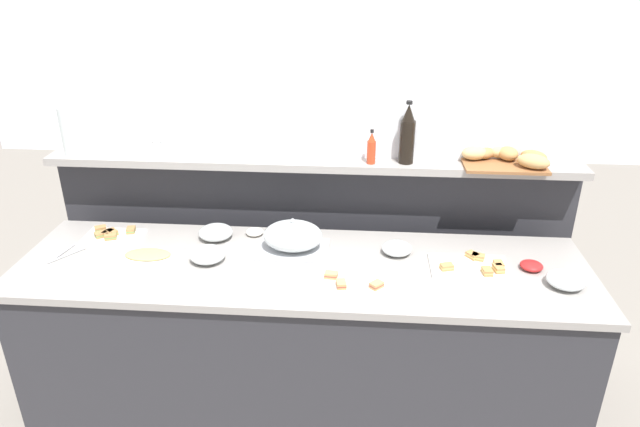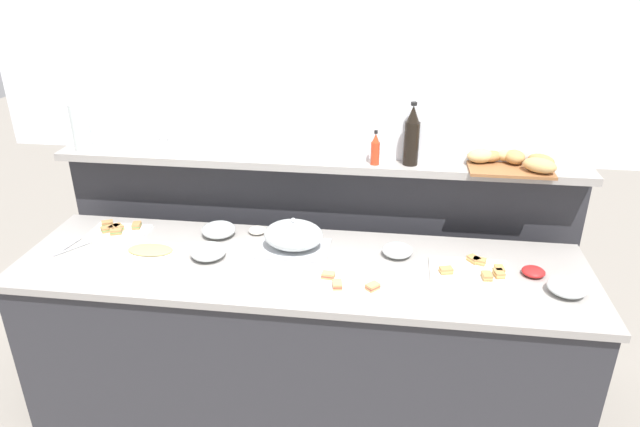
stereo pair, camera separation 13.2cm
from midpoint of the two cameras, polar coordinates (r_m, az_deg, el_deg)
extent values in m
plane|color=gray|center=(3.64, -1.66, -12.55)|extent=(12.00, 12.00, 0.00)
cube|color=#2D2D33|center=(2.91, -3.03, -13.02)|extent=(2.61, 0.70, 0.85)
cube|color=gray|center=(2.66, -3.25, -5.44)|extent=(2.65, 0.74, 0.03)
cube|color=#2D2D33|center=(3.27, -1.88, -4.78)|extent=(2.77, 0.08, 1.19)
cube|color=gray|center=(2.97, -2.15, 5.12)|extent=(2.77, 0.22, 0.04)
cube|color=white|center=(2.88, -2.22, 18.94)|extent=(3.37, 0.08, 1.37)
cube|color=white|center=(3.09, -21.02, -2.13)|extent=(0.29, 0.16, 0.01)
cube|color=#AD7A47|center=(3.09, -19.49, -1.70)|extent=(0.05, 0.06, 0.01)
cube|color=#66994C|center=(3.09, -19.51, -1.57)|extent=(0.05, 0.06, 0.01)
cube|color=#AD7A47|center=(3.08, -19.53, -1.44)|extent=(0.05, 0.06, 0.01)
cube|color=#AD7A47|center=(3.05, -21.32, -2.31)|extent=(0.07, 0.06, 0.01)
cube|color=#66994C|center=(3.05, -21.35, -2.18)|extent=(0.07, 0.06, 0.01)
cube|color=#AD7A47|center=(3.05, -21.37, -2.04)|extent=(0.07, 0.06, 0.01)
cube|color=#AD7A47|center=(3.10, -21.14, -1.90)|extent=(0.07, 0.07, 0.01)
cube|color=#66994C|center=(3.09, -21.16, -1.77)|extent=(0.07, 0.07, 0.01)
cube|color=#AD7A47|center=(3.09, -21.19, -1.64)|extent=(0.07, 0.07, 0.01)
cube|color=#AD7A47|center=(3.16, -22.15, -1.57)|extent=(0.07, 0.06, 0.01)
cube|color=#66994C|center=(3.15, -22.17, -1.44)|extent=(0.07, 0.06, 0.01)
cube|color=#AD7A47|center=(3.15, -22.20, -1.31)|extent=(0.07, 0.06, 0.01)
cube|color=#AD7A47|center=(3.10, -22.15, -2.09)|extent=(0.07, 0.07, 0.01)
cube|color=#66994C|center=(3.09, -22.17, -1.96)|extent=(0.07, 0.07, 0.01)
cube|color=#AD7A47|center=(3.09, -22.19, -1.83)|extent=(0.07, 0.07, 0.01)
cube|color=#AD7A47|center=(3.10, -21.51, -1.98)|extent=(0.05, 0.06, 0.01)
cube|color=#66994C|center=(3.09, -21.53, -1.84)|extent=(0.05, 0.06, 0.01)
cube|color=#AD7A47|center=(3.09, -21.56, -1.71)|extent=(0.05, 0.06, 0.01)
cube|color=white|center=(2.69, 13.32, -5.19)|extent=(0.36, 0.22, 0.01)
cube|color=#B7844C|center=(2.64, 14.95, -5.75)|extent=(0.05, 0.06, 0.01)
cube|color=#E5C666|center=(2.64, 14.97, -5.60)|extent=(0.05, 0.06, 0.01)
cube|color=#B7844C|center=(2.63, 14.99, -5.45)|extent=(0.05, 0.06, 0.01)
cube|color=#B7844C|center=(2.71, 16.03, -5.09)|extent=(0.04, 0.06, 0.01)
cube|color=#E5C666|center=(2.70, 16.05, -4.94)|extent=(0.04, 0.06, 0.01)
cube|color=#B7844C|center=(2.70, 16.07, -4.79)|extent=(0.04, 0.06, 0.01)
cube|color=#B7844C|center=(2.64, 11.12, -5.40)|extent=(0.06, 0.05, 0.01)
cube|color=#E5C666|center=(2.63, 11.14, -5.25)|extent=(0.06, 0.05, 0.01)
cube|color=#B7844C|center=(2.63, 11.15, -5.10)|extent=(0.06, 0.05, 0.01)
cube|color=#B7844C|center=(2.67, 16.02, -5.47)|extent=(0.05, 0.06, 0.01)
cube|color=#E5C666|center=(2.67, 16.04, -5.32)|extent=(0.05, 0.06, 0.01)
cube|color=#B7844C|center=(2.67, 16.06, -5.17)|extent=(0.05, 0.06, 0.01)
cube|color=#B7844C|center=(2.76, 13.63, -4.23)|extent=(0.07, 0.07, 0.01)
cube|color=#E5C666|center=(2.75, 13.64, -4.09)|extent=(0.07, 0.07, 0.01)
cube|color=#B7844C|center=(2.75, 13.66, -3.94)|extent=(0.07, 0.07, 0.01)
cube|color=#B7844C|center=(2.75, 14.17, -4.38)|extent=(0.07, 0.06, 0.01)
cube|color=#E5C666|center=(2.74, 14.18, -4.23)|extent=(0.07, 0.06, 0.01)
cube|color=#B7844C|center=(2.74, 14.20, -4.09)|extent=(0.07, 0.06, 0.01)
cube|color=silver|center=(2.52, 2.17, -6.69)|extent=(0.36, 0.20, 0.01)
cube|color=tan|center=(2.46, 0.59, -7.23)|extent=(0.05, 0.06, 0.01)
cube|color=#B24738|center=(2.46, 0.59, -7.07)|extent=(0.05, 0.06, 0.01)
cube|color=tan|center=(2.45, 0.59, -6.92)|extent=(0.05, 0.06, 0.01)
cube|color=tan|center=(2.52, -0.39, -6.32)|extent=(0.06, 0.05, 0.01)
cube|color=#B24738|center=(2.52, -0.39, -6.16)|extent=(0.06, 0.05, 0.01)
cube|color=tan|center=(2.52, -0.39, -6.01)|extent=(0.06, 0.05, 0.01)
cube|color=tan|center=(2.46, 4.12, -7.30)|extent=(0.07, 0.07, 0.01)
cube|color=#B24738|center=(2.46, 4.12, -7.14)|extent=(0.07, 0.07, 0.01)
cube|color=tan|center=(2.45, 4.13, -6.98)|extent=(0.07, 0.07, 0.01)
cube|color=silver|center=(2.84, -18.05, -4.09)|extent=(0.29, 0.18, 0.01)
ellipsoid|color=#E5C666|center=(2.84, -18.08, -3.90)|extent=(0.22, 0.13, 0.01)
cube|color=#B7BABF|center=(2.77, -4.05, -3.61)|extent=(0.34, 0.24, 0.01)
ellipsoid|color=silver|center=(2.73, -4.10, -2.24)|extent=(0.28, 0.23, 0.14)
sphere|color=#B7BABF|center=(2.70, -4.15, -0.76)|extent=(0.02, 0.02, 0.02)
ellipsoid|color=silver|center=(2.74, 6.31, -3.48)|extent=(0.14, 0.14, 0.06)
ellipsoid|color=#BF4C3F|center=(2.74, 6.30, -3.67)|extent=(0.11, 0.11, 0.03)
ellipsoid|color=silver|center=(2.92, -11.63, -1.86)|extent=(0.17, 0.17, 0.07)
ellipsoid|color=#BF4C3F|center=(2.93, -11.61, -2.07)|extent=(0.13, 0.13, 0.04)
ellipsoid|color=silver|center=(2.66, 22.03, -6.15)|extent=(0.16, 0.16, 0.07)
ellipsoid|color=#E5CC66|center=(2.67, 21.99, -6.37)|extent=(0.13, 0.13, 0.04)
ellipsoid|color=silver|center=(2.73, -12.50, -4.02)|extent=(0.17, 0.17, 0.07)
ellipsoid|color=#F28C4C|center=(2.73, -12.48, -4.23)|extent=(0.13, 0.13, 0.04)
ellipsoid|color=red|center=(2.75, 19.07, -4.96)|extent=(0.10, 0.10, 0.04)
ellipsoid|color=silver|center=(2.93, -7.81, -1.84)|extent=(0.09, 0.09, 0.03)
cylinder|color=#B7BABF|center=(3.02, -25.52, -3.62)|extent=(0.04, 0.18, 0.01)
cylinder|color=#B7BABF|center=(2.99, -25.07, -3.79)|extent=(0.11, 0.15, 0.01)
sphere|color=#B7BABF|center=(2.96, -26.59, -4.39)|extent=(0.01, 0.01, 0.01)
cylinder|color=black|center=(2.89, 7.36, 7.07)|extent=(0.08, 0.08, 0.22)
cone|color=black|center=(2.85, 7.53, 9.94)|extent=(0.06, 0.06, 0.08)
cylinder|color=black|center=(2.84, 7.59, 10.91)|extent=(0.03, 0.03, 0.02)
cylinder|color=red|center=(2.88, 3.83, 6.09)|extent=(0.04, 0.04, 0.12)
cone|color=red|center=(2.85, 3.87, 7.61)|extent=(0.04, 0.04, 0.04)
cylinder|color=black|center=(2.84, 3.89, 8.20)|extent=(0.02, 0.02, 0.02)
cylinder|color=white|center=(3.11, -17.25, 6.10)|extent=(0.03, 0.03, 0.08)
cylinder|color=#B7BABF|center=(3.10, -17.35, 6.85)|extent=(0.03, 0.03, 0.01)
cylinder|color=white|center=(3.10, -16.49, 6.10)|extent=(0.03, 0.03, 0.08)
cylinder|color=#B7BABF|center=(3.09, -16.58, 6.86)|extent=(0.03, 0.03, 0.01)
cube|color=brown|center=(2.98, 16.61, 4.73)|extent=(0.40, 0.26, 0.02)
ellipsoid|color=#AD7A47|center=(3.02, 19.40, 5.38)|extent=(0.16, 0.15, 0.06)
ellipsoid|color=tan|center=(3.04, 16.28, 6.02)|extent=(0.16, 0.15, 0.07)
ellipsoid|color=#AD7A47|center=(3.02, 15.09, 5.92)|extent=(0.17, 0.17, 0.06)
ellipsoid|color=tan|center=(2.93, 19.32, 4.92)|extent=(0.19, 0.16, 0.07)
ellipsoid|color=#B7844C|center=(3.02, 17.02, 5.75)|extent=(0.13, 0.14, 0.07)
ellipsoid|color=tan|center=(2.98, 13.95, 5.87)|extent=(0.16, 0.14, 0.07)
cylinder|color=silver|center=(3.28, -24.76, 7.46)|extent=(0.09, 0.09, 0.25)
camera|label=1|loc=(0.07, -91.43, -0.66)|focal=32.08mm
camera|label=2|loc=(0.07, 88.57, 0.66)|focal=32.08mm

